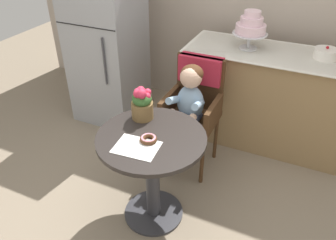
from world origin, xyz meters
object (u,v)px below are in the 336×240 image
at_px(cafe_table, 152,162).
at_px(refrigerator, 106,39).
at_px(wicker_chair, 196,96).
at_px(flower_vase, 142,103).
at_px(round_layer_cake, 326,54).
at_px(donut_front, 148,139).
at_px(tiered_cake_stand, 251,26).
at_px(seated_child, 189,101).

xyz_separation_m(cafe_table, refrigerator, (-1.05, 1.10, 0.34)).
relative_size(wicker_chair, flower_vase, 3.93).
height_order(flower_vase, round_layer_cake, round_layer_cake).
bearing_deg(wicker_chair, flower_vase, -111.14).
bearing_deg(donut_front, tiered_cake_stand, 78.10).
relative_size(donut_front, round_layer_cake, 0.57).
bearing_deg(flower_vase, round_layer_cake, 47.46).
relative_size(wicker_chair, donut_front, 8.65).
relative_size(round_layer_cake, refrigerator, 0.11).
bearing_deg(seated_child, tiered_cake_stand, 69.51).
bearing_deg(round_layer_cake, cafe_table, -124.38).
xyz_separation_m(wicker_chair, refrigerator, (-1.08, 0.36, 0.21)).
bearing_deg(refrigerator, cafe_table, -46.33).
bearing_deg(flower_vase, tiered_cake_stand, 68.34).
bearing_deg(wicker_chair, tiered_cake_stand, 60.94).
bearing_deg(refrigerator, donut_front, -47.45).
bearing_deg(wicker_chair, seated_child, -93.50).
xyz_separation_m(seated_child, refrigerator, (-1.08, 0.51, 0.17)).
bearing_deg(seated_child, cafe_table, -92.65).
height_order(cafe_table, round_layer_cake, round_layer_cake).
bearing_deg(tiered_cake_stand, round_layer_cake, 3.93).
xyz_separation_m(wicker_chair, round_layer_cake, (0.89, 0.60, 0.30)).
relative_size(flower_vase, round_layer_cake, 1.26).
xyz_separation_m(cafe_table, donut_front, (0.01, -0.05, 0.23)).
distance_m(cafe_table, round_layer_cake, 1.68).
height_order(cafe_table, wicker_chair, wicker_chair).
height_order(wicker_chair, donut_front, wicker_chair).
distance_m(cafe_table, wicker_chair, 0.76).
height_order(seated_child, tiered_cake_stand, tiered_cake_stand).
bearing_deg(round_layer_cake, refrigerator, -172.96).
xyz_separation_m(flower_vase, refrigerator, (-0.90, 0.93, 0.01)).
distance_m(cafe_table, tiered_cake_stand, 1.46).
xyz_separation_m(cafe_table, seated_child, (0.03, 0.59, 0.17)).
distance_m(flower_vase, refrigerator, 1.29).
height_order(donut_front, flower_vase, flower_vase).
xyz_separation_m(cafe_table, tiered_cake_stand, (0.29, 1.30, 0.59)).
bearing_deg(seated_child, donut_front, -91.71).
bearing_deg(cafe_table, flower_vase, 131.61).
bearing_deg(refrigerator, wicker_chair, -18.28).
relative_size(wicker_chair, round_layer_cake, 4.95).
distance_m(tiered_cake_stand, round_layer_cake, 0.65).
height_order(cafe_table, donut_front, donut_front).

